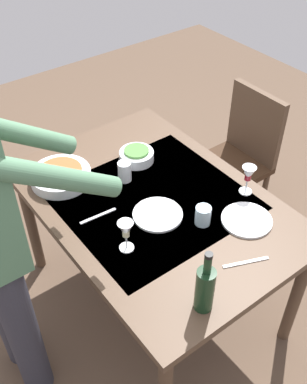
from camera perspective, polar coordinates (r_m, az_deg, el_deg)
name	(u,v)px	position (r m, az deg, el deg)	size (l,w,h in m)	color
ground_plane	(153,297)	(2.74, 0.00, -12.98)	(6.00, 6.00, 0.00)	brown
dining_table	(153,212)	(2.22, 0.00, -2.52)	(1.39, 0.96, 0.77)	#4C3828
chair_near	(241,152)	(2.92, 10.84, 4.94)	(0.40, 0.40, 0.91)	#352114
wine_bottle	(205,288)	(1.69, 6.44, -11.85)	(0.07, 0.07, 0.30)	black
wine_glass_left	(248,175)	(2.19, 11.75, 2.08)	(0.07, 0.07, 0.15)	white
wine_glass_right	(126,231)	(1.87, -3.49, -4.89)	(0.07, 0.07, 0.15)	white
water_cup_near_left	(203,215)	(2.03, 6.21, -2.93)	(0.07, 0.07, 0.09)	silver
water_cup_near_right	(125,171)	(2.25, -3.64, 2.58)	(0.07, 0.07, 0.10)	silver
serving_bowl_pasta	(61,175)	(2.30, -11.53, 2.05)	(0.30, 0.30, 0.07)	silver
side_bowl_salad	(137,155)	(2.38, -2.13, 4.61)	(0.18, 0.18, 0.07)	silver
dinner_plate_near	(158,214)	(2.08, 0.52, -2.82)	(0.23, 0.23, 0.01)	silver
dinner_plate_far	(247,220)	(2.10, 11.57, -3.44)	(0.23, 0.23, 0.01)	silver
table_knife	(246,262)	(1.93, 11.47, -8.61)	(0.01, 0.20, 0.01)	silver
table_fork	(98,216)	(2.10, -6.94, -3.00)	(0.01, 0.18, 0.01)	silver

